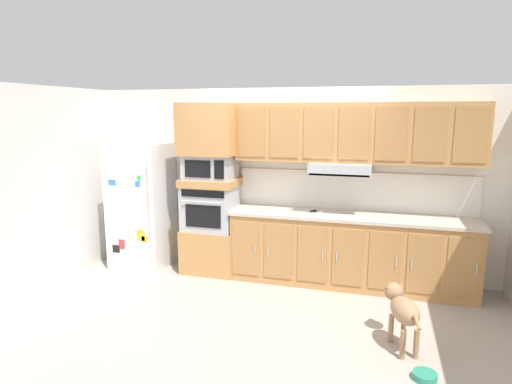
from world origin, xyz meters
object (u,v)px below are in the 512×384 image
at_px(microwave, 211,167).
at_px(dog, 402,309).
at_px(built_in_oven, 211,207).
at_px(screwdriver, 314,211).
at_px(dog_food_bowl, 425,376).
at_px(refrigerator, 142,205).

xyz_separation_m(microwave, dog, (2.46, -1.40, -1.08)).
bearing_deg(dog, built_in_oven, 40.92).
height_order(screwdriver, dog, screwdriver).
relative_size(screwdriver, dog_food_bowl, 0.84).
relative_size(built_in_oven, microwave, 1.09).
bearing_deg(dog_food_bowl, refrigerator, 153.59).
bearing_deg(refrigerator, screwdriver, 1.86).
distance_m(refrigerator, microwave, 1.18).
distance_m(microwave, screwdriver, 1.50).
bearing_deg(built_in_oven, microwave, -0.77).
distance_m(built_in_oven, dog_food_bowl, 3.36).
height_order(microwave, screwdriver, microwave).
distance_m(microwave, dog_food_bowl, 3.55).
bearing_deg(refrigerator, dog_food_bowl, -26.41).
bearing_deg(microwave, screwdriver, 0.46).
relative_size(microwave, screwdriver, 3.84).
bearing_deg(refrigerator, built_in_oven, 3.76).
height_order(built_in_oven, screwdriver, built_in_oven).
xyz_separation_m(refrigerator, dog_food_bowl, (3.67, -1.82, -0.85)).
bearing_deg(built_in_oven, dog_food_bowl, -35.60).
xyz_separation_m(screwdriver, dog_food_bowl, (1.24, -1.90, -0.90)).
distance_m(microwave, dog, 3.03).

